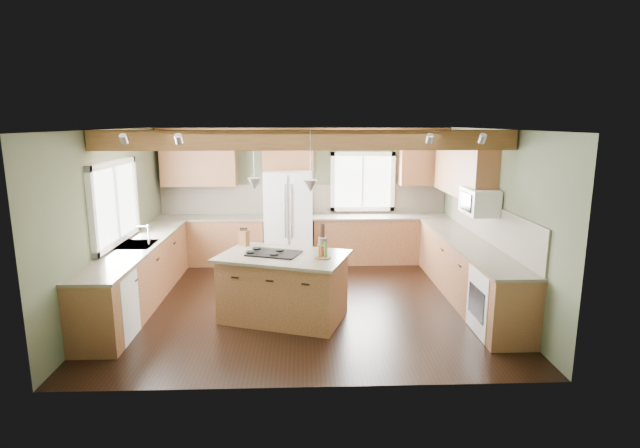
{
  "coord_description": "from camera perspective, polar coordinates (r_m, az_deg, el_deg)",
  "views": [
    {
      "loc": [
        -0.04,
        -7.23,
        2.71
      ],
      "look_at": [
        0.23,
        0.3,
        1.15
      ],
      "focal_mm": 28.0,
      "sensor_mm": 36.0,
      "label": 1
    }
  ],
  "objects": [
    {
      "name": "cooktop",
      "position": [
        6.9,
        -5.28,
        -3.35
      ],
      "size": [
        0.8,
        0.66,
        0.02
      ],
      "primitive_type": "cube",
      "rotation": [
        0.0,
        0.0,
        -0.33
      ],
      "color": "black",
      "rests_on": "island_top"
    },
    {
      "name": "counter_right",
      "position": [
        7.93,
        16.68,
        -2.05
      ],
      "size": [
        0.64,
        3.74,
        0.04
      ],
      "primitive_type": "cube",
      "color": "#484135",
      "rests_on": "base_cab_right"
    },
    {
      "name": "island",
      "position": [
        7.0,
        -4.19,
        -7.31
      ],
      "size": [
        1.83,
        1.44,
        0.88
      ],
      "primitive_type": "cube",
      "rotation": [
        0.0,
        0.0,
        -0.33
      ],
      "color": "olive",
      "rests_on": "floor"
    },
    {
      "name": "microwave",
      "position": [
        7.74,
        17.76,
        2.47
      ],
      "size": [
        0.4,
        0.7,
        0.38
      ],
      "primitive_type": "cube",
      "color": "white",
      "rests_on": "wall_right"
    },
    {
      "name": "ceiling_beam",
      "position": [
        6.62,
        -1.76,
        9.56
      ],
      "size": [
        5.55,
        0.26,
        0.26
      ],
      "primitive_type": "cube",
      "color": "#4E2E16",
      "rests_on": "ceiling"
    },
    {
      "name": "dishwasher",
      "position": [
        6.86,
        -23.16,
        -8.76
      ],
      "size": [
        0.6,
        0.6,
        0.84
      ],
      "primitive_type": "cube",
      "color": "white",
      "rests_on": "floor"
    },
    {
      "name": "soffit_trim",
      "position": [
        9.64,
        -1.88,
        10.64
      ],
      "size": [
        5.55,
        0.2,
        0.1
      ],
      "primitive_type": "cube",
      "color": "#4E2E16",
      "rests_on": "ceiling"
    },
    {
      "name": "ceiling",
      "position": [
        7.23,
        -1.8,
        10.78
      ],
      "size": [
        5.6,
        5.6,
        0.0
      ],
      "primitive_type": "plane",
      "rotation": [
        3.14,
        0.0,
        0.0
      ],
      "color": "silver",
      "rests_on": "wall_back"
    },
    {
      "name": "upper_cab_back_corner",
      "position": [
        9.87,
        11.72,
        7.01
      ],
      "size": [
        0.9,
        0.35,
        0.9
      ],
      "primitive_type": "cube",
      "color": "#5F3117",
      "rests_on": "wall_back"
    },
    {
      "name": "backsplash_right",
      "position": [
        7.96,
        18.76,
        0.16
      ],
      "size": [
        0.03,
        3.7,
        0.58
      ],
      "primitive_type": "cube",
      "color": "brown",
      "rests_on": "wall_right"
    },
    {
      "name": "window_back",
      "position": [
        9.86,
        4.88,
        4.86
      ],
      "size": [
        1.1,
        0.04,
        1.0
      ],
      "primitive_type": "cube",
      "color": "white",
      "rests_on": "wall_back"
    },
    {
      "name": "island_top",
      "position": [
        6.86,
        -4.25,
        -3.68
      ],
      "size": [
        1.96,
        1.57,
        0.04
      ],
      "primitive_type": "cube",
      "rotation": [
        0.0,
        0.0,
        -0.33
      ],
      "color": "#484135",
      "rests_on": "island"
    },
    {
      "name": "counter_back_right",
      "position": [
        9.73,
        7.0,
        0.85
      ],
      "size": [
        2.66,
        0.64,
        0.04
      ],
      "primitive_type": "cube",
      "color": "#484135",
      "rests_on": "base_cab_back_right"
    },
    {
      "name": "base_cab_left",
      "position": [
        8.02,
        -19.95,
        -5.52
      ],
      "size": [
        0.6,
        3.7,
        0.88
      ],
      "primitive_type": "cube",
      "color": "#5F3117",
      "rests_on": "floor"
    },
    {
      "name": "pendant_left",
      "position": [
        6.82,
        -7.51,
        4.56
      ],
      "size": [
        0.18,
        0.18,
        0.16
      ],
      "primitive_type": "cone",
      "rotation": [
        3.14,
        0.0,
        0.0
      ],
      "color": "#B2B2B7",
      "rests_on": "ceiling"
    },
    {
      "name": "pendant_right",
      "position": [
        6.54,
        -1.1,
        4.35
      ],
      "size": [
        0.18,
        0.18,
        0.16
      ],
      "primitive_type": "cone",
      "rotation": [
        3.14,
        0.0,
        0.0
      ],
      "color": "#B2B2B7",
      "rests_on": "ceiling"
    },
    {
      "name": "base_cab_right",
      "position": [
        8.04,
        16.49,
        -5.24
      ],
      "size": [
        0.6,
        3.7,
        0.88
      ],
      "primitive_type": "cube",
      "color": "#5F3117",
      "rests_on": "floor"
    },
    {
      "name": "bottle_tray",
      "position": [
        6.65,
        0.29,
        -3.06
      ],
      "size": [
        0.25,
        0.25,
        0.2
      ],
      "primitive_type": null,
      "rotation": [
        0.0,
        0.0,
        -0.15
      ],
      "color": "brown",
      "rests_on": "island_top"
    },
    {
      "name": "base_cab_back_right",
      "position": [
        9.82,
        6.93,
        -1.79
      ],
      "size": [
        2.62,
        0.6,
        0.88
      ],
      "primitive_type": "cube",
      "color": "#5F3117",
      "rests_on": "floor"
    },
    {
      "name": "wall_back",
      "position": [
        9.84,
        -1.84,
        3.41
      ],
      "size": [
        5.6,
        0.0,
        5.6
      ],
      "primitive_type": "plane",
      "rotation": [
        1.57,
        0.0,
        0.0
      ],
      "color": "#4C573D",
      "rests_on": "ground"
    },
    {
      "name": "oven",
      "position": [
        6.89,
        19.83,
        -8.41
      ],
      "size": [
        0.6,
        0.72,
        0.84
      ],
      "primitive_type": "cube",
      "color": "white",
      "rests_on": "floor"
    },
    {
      "name": "counter_left",
      "position": [
        7.9,
        -20.19,
        -2.33
      ],
      "size": [
        0.64,
        3.74,
        0.04
      ],
      "primitive_type": "cube",
      "color": "#484135",
      "rests_on": "base_cab_left"
    },
    {
      "name": "faucet",
      "position": [
        7.81,
        -19.01,
        -1.26
      ],
      "size": [
        0.02,
        0.02,
        0.28
      ],
      "primitive_type": "cylinder",
      "color": "#B2B2B7",
      "rests_on": "sink"
    },
    {
      "name": "floor",
      "position": [
        7.73,
        -1.67,
        -8.89
      ],
      "size": [
        5.6,
        5.6,
        0.0
      ],
      "primitive_type": "plane",
      "color": "black",
      "rests_on": "ground"
    },
    {
      "name": "wall_left",
      "position": [
        7.87,
        -22.58,
        0.43
      ],
      "size": [
        0.0,
        5.0,
        5.0
      ],
      "primitive_type": "plane",
      "rotation": [
        1.57,
        0.0,
        1.57
      ],
      "color": "#4C573D",
      "rests_on": "ground"
    },
    {
      "name": "knife_block",
      "position": [
        7.4,
        -8.69,
        -1.61
      ],
      "size": [
        0.17,
        0.15,
        0.22
      ],
      "primitive_type": "cube",
      "rotation": [
        0.0,
        0.0,
        -0.52
      ],
      "color": "brown",
      "rests_on": "island_top"
    },
    {
      "name": "counter_back_left",
      "position": [
        9.76,
        -12.38,
        0.7
      ],
      "size": [
        2.06,
        0.64,
        0.04
      ],
      "primitive_type": "cube",
      "color": "#484135",
      "rests_on": "base_cab_back_left"
    },
    {
      "name": "upper_cab_over_fridge",
      "position": [
        9.58,
        -3.68,
        8.29
      ],
      "size": [
        0.96,
        0.35,
        0.7
      ],
      "primitive_type": "cube",
      "color": "#5F3117",
      "rests_on": "wall_back"
    },
    {
      "name": "base_cab_back_left",
      "position": [
        9.86,
        -12.26,
        -1.92
      ],
      "size": [
        2.02,
        0.6,
        0.88
      ],
      "primitive_type": "cube",
      "color": "#5F3117",
      "rests_on": "floor"
    },
    {
      "name": "refrigerator",
      "position": [
        9.53,
        -3.61,
        0.69
      ],
      "size": [
        0.9,
        0.74,
        1.8
      ],
      "primitive_type": "cube",
      "color": "white",
      "rests_on": "floor"
    },
    {
      "name": "utensil_crock",
      "position": [
        7.1,
        0.3,
        -2.25
      ],
      "size": [
        0.18,
        0.18,
        0.17
      ],
      "primitive_type": "cylinder",
      "rotation": [
        0.0,
        0.0,
        -0.63
      ],
      "color": "#403A33",
      "rests_on": "island_top"
    },
    {
      "name": "window_left",
      "position": [
        7.87,
        -22.46,
        2.29
      ],
      "size": [
        0.04,
        1.6,
        1.05
      ],
      "primitive_type": "cube",
      "color": "white",
      "rests_on": "wall_left"
    },
    {
      "name": "backsplash_back",
      "position": [
        9.83,
        -1.83,
        2.88
      ],
      "size": [
        5.58,
        0.03,
        0.58
      ],
      "primitive_type": "cube",
      "color": "brown",
      "rests_on": "wall_back"
    },
    {
      "name": "wall_right",
      "position": [
        7.9,
        19.03,
        0.73
      ],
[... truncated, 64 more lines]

